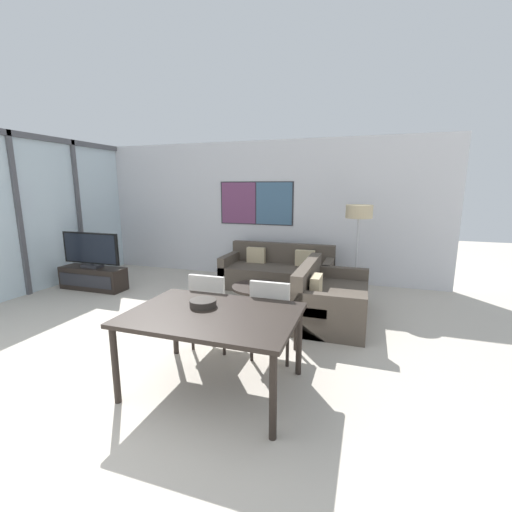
{
  "coord_description": "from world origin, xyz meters",
  "views": [
    {
      "loc": [
        2.36,
        -1.71,
        1.88
      ],
      "look_at": [
        0.9,
        2.65,
        0.95
      ],
      "focal_mm": 24.0,
      "sensor_mm": 36.0,
      "label": 1
    }
  ],
  "objects_px": {
    "dining_chair_left": "(212,306)",
    "dining_chair_centre": "(273,315)",
    "fruit_bowl": "(203,303)",
    "floor_lamp": "(359,216)",
    "sofa_main": "(278,273)",
    "sofa_side": "(328,300)",
    "coffee_table": "(258,292)",
    "tv_console": "(93,278)",
    "television": "(91,250)",
    "dining_table": "(213,320)"
  },
  "relations": [
    {
      "from": "television",
      "to": "dining_table",
      "type": "bearing_deg",
      "value": -32.15
    },
    {
      "from": "fruit_bowl",
      "to": "tv_console",
      "type": "bearing_deg",
      "value": 148.12
    },
    {
      "from": "sofa_side",
      "to": "floor_lamp",
      "type": "relative_size",
      "value": 1.04
    },
    {
      "from": "sofa_side",
      "to": "sofa_main",
      "type": "bearing_deg",
      "value": 39.5
    },
    {
      "from": "television",
      "to": "sofa_main",
      "type": "bearing_deg",
      "value": 20.62
    },
    {
      "from": "sofa_main",
      "to": "dining_chair_centre",
      "type": "distance_m",
      "value": 2.81
    },
    {
      "from": "dining_table",
      "to": "dining_chair_left",
      "type": "relative_size",
      "value": 1.69
    },
    {
      "from": "tv_console",
      "to": "coffee_table",
      "type": "xyz_separation_m",
      "value": [
        3.25,
        -0.01,
        0.06
      ]
    },
    {
      "from": "television",
      "to": "floor_lamp",
      "type": "bearing_deg",
      "value": 12.76
    },
    {
      "from": "floor_lamp",
      "to": "television",
      "type": "bearing_deg",
      "value": -167.24
    },
    {
      "from": "floor_lamp",
      "to": "dining_table",
      "type": "bearing_deg",
      "value": -109.13
    },
    {
      "from": "sofa_side",
      "to": "fruit_bowl",
      "type": "bearing_deg",
      "value": 154.19
    },
    {
      "from": "dining_chair_centre",
      "to": "fruit_bowl",
      "type": "distance_m",
      "value": 0.84
    },
    {
      "from": "sofa_main",
      "to": "dining_chair_centre",
      "type": "relative_size",
      "value": 2.23
    },
    {
      "from": "tv_console",
      "to": "dining_chair_centre",
      "type": "height_order",
      "value": "dining_chair_centre"
    },
    {
      "from": "tv_console",
      "to": "dining_chair_left",
      "type": "bearing_deg",
      "value": -25.04
    },
    {
      "from": "sofa_side",
      "to": "tv_console",
      "type": "bearing_deg",
      "value": 88.71
    },
    {
      "from": "coffee_table",
      "to": "floor_lamp",
      "type": "height_order",
      "value": "floor_lamp"
    },
    {
      "from": "dining_chair_centre",
      "to": "dining_chair_left",
      "type": "bearing_deg",
      "value": 177.98
    },
    {
      "from": "fruit_bowl",
      "to": "floor_lamp",
      "type": "bearing_deg",
      "value": 67.68
    },
    {
      "from": "fruit_bowl",
      "to": "floor_lamp",
      "type": "xyz_separation_m",
      "value": [
        1.3,
        3.15,
        0.61
      ]
    },
    {
      "from": "sofa_side",
      "to": "dining_chair_centre",
      "type": "relative_size",
      "value": 1.8
    },
    {
      "from": "sofa_main",
      "to": "dining_table",
      "type": "height_order",
      "value": "sofa_main"
    },
    {
      "from": "sofa_main",
      "to": "dining_table",
      "type": "distance_m",
      "value": 3.48
    },
    {
      "from": "sofa_main",
      "to": "dining_chair_left",
      "type": "distance_m",
      "value": 2.71
    },
    {
      "from": "dining_chair_left",
      "to": "dining_chair_centre",
      "type": "height_order",
      "value": "same"
    },
    {
      "from": "television",
      "to": "sofa_side",
      "type": "bearing_deg",
      "value": -1.3
    },
    {
      "from": "tv_console",
      "to": "floor_lamp",
      "type": "relative_size",
      "value": 0.79
    },
    {
      "from": "television",
      "to": "dining_chair_centre",
      "type": "distance_m",
      "value": 4.19
    },
    {
      "from": "fruit_bowl",
      "to": "dining_table",
      "type": "bearing_deg",
      "value": -37.34
    },
    {
      "from": "dining_chair_left",
      "to": "fruit_bowl",
      "type": "bearing_deg",
      "value": -71.24
    },
    {
      "from": "sofa_main",
      "to": "dining_chair_left",
      "type": "xyz_separation_m",
      "value": [
        -0.09,
        -2.7,
        0.24
      ]
    },
    {
      "from": "tv_console",
      "to": "dining_chair_centre",
      "type": "distance_m",
      "value": 4.19
    },
    {
      "from": "sofa_main",
      "to": "coffee_table",
      "type": "xyz_separation_m",
      "value": [
        -0.0,
        -1.24,
        0.0
      ]
    },
    {
      "from": "tv_console",
      "to": "sofa_main",
      "type": "relative_size",
      "value": 0.62
    },
    {
      "from": "television",
      "to": "floor_lamp",
      "type": "xyz_separation_m",
      "value": [
        4.67,
        1.06,
        0.66
      ]
    },
    {
      "from": "television",
      "to": "dining_table",
      "type": "height_order",
      "value": "television"
    },
    {
      "from": "dining_table",
      "to": "television",
      "type": "bearing_deg",
      "value": 147.85
    },
    {
      "from": "sofa_side",
      "to": "coffee_table",
      "type": "distance_m",
      "value": 1.09
    },
    {
      "from": "sofa_side",
      "to": "floor_lamp",
      "type": "xyz_separation_m",
      "value": [
        0.33,
        1.15,
        1.13
      ]
    },
    {
      "from": "dining_chair_centre",
      "to": "floor_lamp",
      "type": "xyz_separation_m",
      "value": [
        0.77,
        2.56,
        0.89
      ]
    },
    {
      "from": "dining_table",
      "to": "dining_chair_centre",
      "type": "distance_m",
      "value": 0.82
    },
    {
      "from": "dining_chair_centre",
      "to": "sofa_side",
      "type": "bearing_deg",
      "value": 72.69
    },
    {
      "from": "tv_console",
      "to": "television",
      "type": "distance_m",
      "value": 0.53
    },
    {
      "from": "dining_chair_centre",
      "to": "floor_lamp",
      "type": "relative_size",
      "value": 0.57
    },
    {
      "from": "fruit_bowl",
      "to": "dining_chair_centre",
      "type": "bearing_deg",
      "value": 48.32
    },
    {
      "from": "fruit_bowl",
      "to": "television",
      "type": "bearing_deg",
      "value": 148.11
    },
    {
      "from": "tv_console",
      "to": "dining_table",
      "type": "xyz_separation_m",
      "value": [
        3.53,
        -2.22,
        0.47
      ]
    },
    {
      "from": "dining_table",
      "to": "fruit_bowl",
      "type": "distance_m",
      "value": 0.23
    },
    {
      "from": "dining_table",
      "to": "dining_chair_left",
      "type": "bearing_deg",
      "value": 116.5
    }
  ]
}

